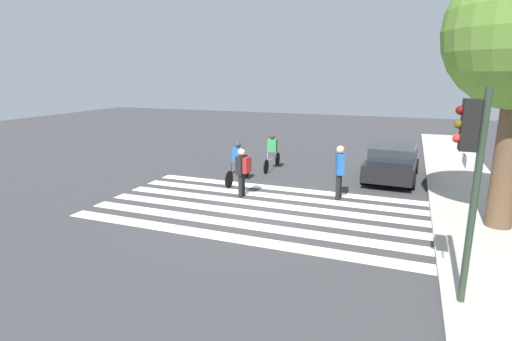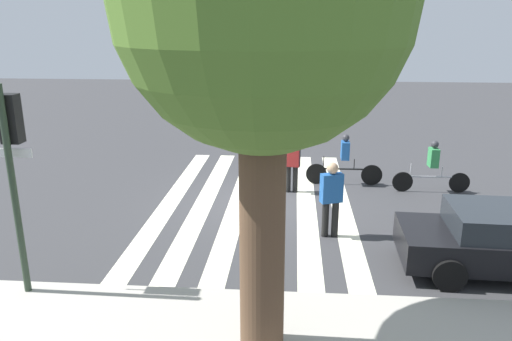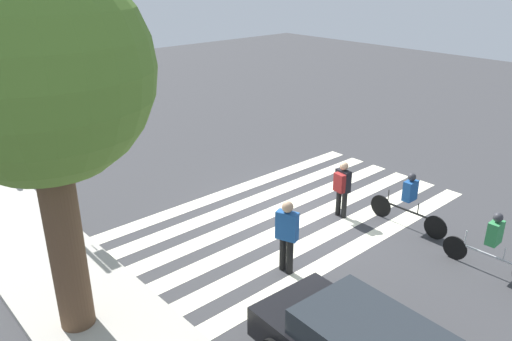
{
  "view_description": "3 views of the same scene",
  "coord_description": "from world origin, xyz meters",
  "px_view_note": "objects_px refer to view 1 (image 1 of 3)",
  "views": [
    {
      "loc": [
        11.07,
        4.19,
        4.11
      ],
      "look_at": [
        0.42,
        0.08,
        1.33
      ],
      "focal_mm": 28.0,
      "sensor_mm": 36.0,
      "label": 1
    },
    {
      "loc": [
        -1.02,
        13.12,
        4.88
      ],
      "look_at": [
        -0.08,
        0.8,
        1.18
      ],
      "focal_mm": 35.0,
      "sensor_mm": 36.0,
      "label": 2
    },
    {
      "loc": [
        -8.89,
        9.33,
        6.65
      ],
      "look_at": [
        1.07,
        0.4,
        1.16
      ],
      "focal_mm": 35.0,
      "sensor_mm": 36.0,
      "label": 3
    }
  ],
  "objects_px": {
    "traffic_light": "(470,159)",
    "pedestrian_adult_tall_backpack": "(340,169)",
    "pedestrian_adult_yellow_jacket": "(243,169)",
    "cyclist_far_lane": "(238,161)",
    "cyclist_mid_street": "(272,150)",
    "car_parked_far_curb": "(392,162)"
  },
  "relations": [
    {
      "from": "cyclist_mid_street",
      "to": "pedestrian_adult_tall_backpack",
      "type": "bearing_deg",
      "value": 46.04
    },
    {
      "from": "traffic_light",
      "to": "cyclist_mid_street",
      "type": "relative_size",
      "value": 1.73
    },
    {
      "from": "traffic_light",
      "to": "cyclist_mid_street",
      "type": "distance_m",
      "value": 11.18
    },
    {
      "from": "car_parked_far_curb",
      "to": "cyclist_mid_street",
      "type": "bearing_deg",
      "value": -85.1
    },
    {
      "from": "traffic_light",
      "to": "pedestrian_adult_tall_backpack",
      "type": "height_order",
      "value": "traffic_light"
    },
    {
      "from": "pedestrian_adult_yellow_jacket",
      "to": "cyclist_far_lane",
      "type": "bearing_deg",
      "value": 37.05
    },
    {
      "from": "pedestrian_adult_yellow_jacket",
      "to": "car_parked_far_curb",
      "type": "distance_m",
      "value": 6.33
    },
    {
      "from": "pedestrian_adult_tall_backpack",
      "to": "car_parked_far_curb",
      "type": "height_order",
      "value": "pedestrian_adult_tall_backpack"
    },
    {
      "from": "pedestrian_adult_tall_backpack",
      "to": "traffic_light",
      "type": "bearing_deg",
      "value": 8.19
    },
    {
      "from": "pedestrian_adult_yellow_jacket",
      "to": "cyclist_mid_street",
      "type": "bearing_deg",
      "value": 13.34
    },
    {
      "from": "cyclist_far_lane",
      "to": "traffic_light",
      "type": "bearing_deg",
      "value": 47.59
    },
    {
      "from": "pedestrian_adult_yellow_jacket",
      "to": "car_parked_far_curb",
      "type": "bearing_deg",
      "value": -38.37
    },
    {
      "from": "cyclist_far_lane",
      "to": "cyclist_mid_street",
      "type": "bearing_deg",
      "value": 168.14
    },
    {
      "from": "pedestrian_adult_yellow_jacket",
      "to": "cyclist_far_lane",
      "type": "xyz_separation_m",
      "value": [
        -1.6,
        -0.87,
        -0.11
      ]
    },
    {
      "from": "cyclist_mid_street",
      "to": "car_parked_far_curb",
      "type": "xyz_separation_m",
      "value": [
        -0.21,
        4.97,
        -0.15
      ]
    },
    {
      "from": "cyclist_mid_street",
      "to": "car_parked_far_curb",
      "type": "relative_size",
      "value": 0.53
    },
    {
      "from": "pedestrian_adult_tall_backpack",
      "to": "car_parked_far_curb",
      "type": "relative_size",
      "value": 0.43
    },
    {
      "from": "cyclist_mid_street",
      "to": "traffic_light",
      "type": "bearing_deg",
      "value": 34.92
    },
    {
      "from": "traffic_light",
      "to": "pedestrian_adult_yellow_jacket",
      "type": "relative_size",
      "value": 2.35
    },
    {
      "from": "cyclist_far_lane",
      "to": "pedestrian_adult_tall_backpack",
      "type": "bearing_deg",
      "value": 80.16
    },
    {
      "from": "traffic_light",
      "to": "car_parked_far_curb",
      "type": "height_order",
      "value": "traffic_light"
    },
    {
      "from": "cyclist_far_lane",
      "to": "car_parked_far_curb",
      "type": "relative_size",
      "value": 0.55
    }
  ]
}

